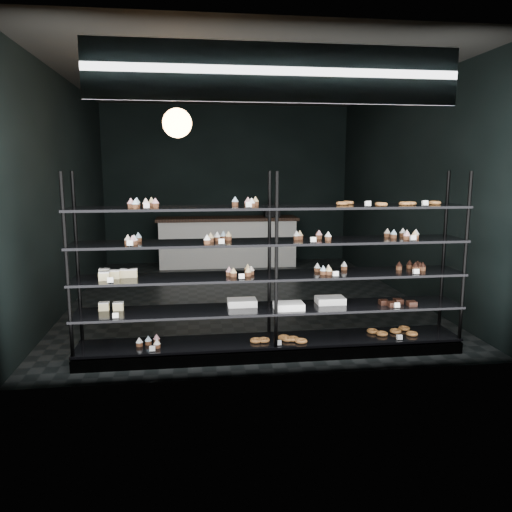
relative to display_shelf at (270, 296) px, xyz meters
name	(u,v)px	position (x,y,z in m)	size (l,w,h in m)	color
room	(243,191)	(-0.03, 2.45, 0.97)	(5.01, 6.01, 3.20)	black
display_shelf	(270,296)	(0.00, 0.00, 0.00)	(4.00, 0.50, 1.91)	black
signage	(277,73)	(-0.03, -0.48, 2.12)	(3.30, 0.05, 0.50)	#0C193C
pendant_lamp	(177,123)	(-0.93, 1.04, 1.82)	(0.33, 0.33, 0.90)	black
service_counter	(228,241)	(-0.06, 4.95, -0.13)	(2.79, 0.65, 1.23)	silver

